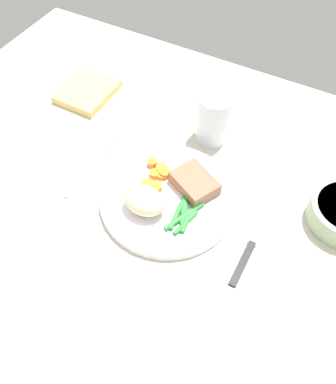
# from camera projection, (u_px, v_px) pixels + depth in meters

# --- Properties ---
(dining_table) EXTENTS (1.20, 0.90, 0.02)m
(dining_table) POSITION_uv_depth(u_px,v_px,m) (168.00, 210.00, 0.76)
(dining_table) COLOR beige
(dining_table) RESTS_ON ground
(dinner_plate) EXTENTS (0.25, 0.25, 0.02)m
(dinner_plate) POSITION_uv_depth(u_px,v_px,m) (168.00, 198.00, 0.75)
(dinner_plate) COLOR white
(dinner_plate) RESTS_ON dining_table
(meat_portion) EXTENTS (0.10, 0.09, 0.03)m
(meat_portion) POSITION_uv_depth(u_px,v_px,m) (195.00, 183.00, 0.75)
(meat_portion) COLOR #936047
(meat_portion) RESTS_ON dinner_plate
(mashed_potatoes) EXTENTS (0.08, 0.06, 0.05)m
(mashed_potatoes) POSITION_uv_depth(u_px,v_px,m) (144.00, 200.00, 0.71)
(mashed_potatoes) COLOR beige
(mashed_potatoes) RESTS_ON dinner_plate
(carrot_slices) EXTENTS (0.06, 0.07, 0.01)m
(carrot_slices) POSITION_uv_depth(u_px,v_px,m) (157.00, 175.00, 0.77)
(carrot_slices) COLOR orange
(carrot_slices) RESTS_ON dinner_plate
(green_beans) EXTENTS (0.05, 0.10, 0.01)m
(green_beans) POSITION_uv_depth(u_px,v_px,m) (186.00, 212.00, 0.72)
(green_beans) COLOR #2D8C38
(green_beans) RESTS_ON dinner_plate
(fork) EXTENTS (0.01, 0.17, 0.00)m
(fork) POSITION_uv_depth(u_px,v_px,m) (91.00, 167.00, 0.80)
(fork) COLOR silver
(fork) RESTS_ON dining_table
(knife) EXTENTS (0.02, 0.21, 0.01)m
(knife) POSITION_uv_depth(u_px,v_px,m) (254.00, 239.00, 0.71)
(knife) COLOR black
(knife) RESTS_ON dining_table
(water_glass) EXTENTS (0.07, 0.07, 0.10)m
(water_glass) POSITION_uv_depth(u_px,v_px,m) (213.00, 120.00, 0.82)
(water_glass) COLOR silver
(water_glass) RESTS_ON dining_table
(napkin) EXTENTS (0.11, 0.13, 0.02)m
(napkin) POSITION_uv_depth(u_px,v_px,m) (88.00, 91.00, 0.93)
(napkin) COLOR #DBBC6B
(napkin) RESTS_ON dining_table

